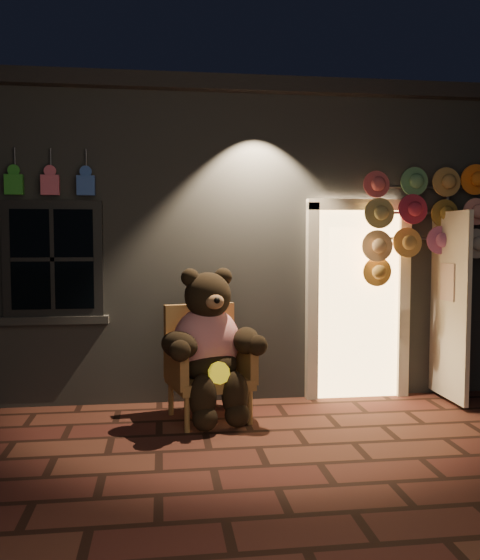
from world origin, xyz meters
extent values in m
plane|color=#512A1F|center=(0.00, 0.00, 0.00)|extent=(60.00, 60.00, 0.00)
cube|color=slate|center=(0.00, 4.00, 1.65)|extent=(7.00, 5.00, 3.30)
cube|color=black|center=(0.00, 4.00, 3.38)|extent=(7.30, 5.30, 0.16)
cube|color=black|center=(-1.90, 1.46, 1.55)|extent=(1.00, 0.10, 1.20)
cube|color=black|center=(-1.90, 1.43, 1.55)|extent=(0.82, 0.06, 1.02)
cube|color=slate|center=(-1.90, 1.46, 0.92)|extent=(1.10, 0.14, 0.08)
cube|color=#FFC572|center=(1.35, 1.48, 1.05)|extent=(0.92, 0.10, 2.10)
cube|color=beige|center=(0.83, 1.44, 1.05)|extent=(0.12, 0.12, 2.20)
cube|color=beige|center=(1.87, 1.44, 1.05)|extent=(0.12, 0.12, 2.20)
cube|color=beige|center=(1.35, 1.44, 2.13)|extent=(1.16, 0.12, 0.12)
cube|color=beige|center=(2.25, 1.10, 1.05)|extent=(0.05, 0.80, 2.00)
cube|color=#2B8B26|center=(-2.25, 1.38, 2.30)|extent=(0.18, 0.07, 0.20)
cylinder|color=#59595E|center=(-2.25, 1.44, 2.55)|extent=(0.02, 0.02, 0.25)
cube|color=#C85267|center=(-1.90, 1.38, 2.30)|extent=(0.18, 0.07, 0.20)
cylinder|color=#59595E|center=(-1.90, 1.44, 2.55)|extent=(0.02, 0.02, 0.25)
cube|color=#2D4E9F|center=(-1.55, 1.38, 2.30)|extent=(0.18, 0.07, 0.20)
cylinder|color=#59595E|center=(-1.55, 1.44, 2.55)|extent=(0.02, 0.02, 0.25)
cube|color=olive|center=(-0.35, 0.83, 0.38)|extent=(0.86, 0.82, 0.10)
cube|color=olive|center=(-0.42, 1.13, 0.74)|extent=(0.72, 0.25, 0.72)
cube|color=olive|center=(-0.67, 0.73, 0.59)|extent=(0.23, 0.62, 0.41)
cube|color=olive|center=(-0.01, 0.89, 0.59)|extent=(0.23, 0.62, 0.41)
cylinder|color=olive|center=(-0.58, 0.47, 0.16)|extent=(0.05, 0.05, 0.33)
cylinder|color=olive|center=(0.02, 0.62, 0.16)|extent=(0.05, 0.05, 0.33)
cylinder|color=olive|center=(-0.72, 1.03, 0.16)|extent=(0.05, 0.05, 0.33)
cylinder|color=olive|center=(-0.11, 1.18, 0.16)|extent=(0.05, 0.05, 0.33)
ellipsoid|color=red|center=(-0.37, 0.87, 0.76)|extent=(0.77, 0.67, 0.70)
ellipsoid|color=black|center=(-0.35, 0.79, 0.55)|extent=(0.64, 0.58, 0.33)
sphere|color=black|center=(-0.36, 0.82, 1.22)|extent=(0.54, 0.54, 0.45)
sphere|color=black|center=(-0.53, 0.81, 1.39)|extent=(0.18, 0.18, 0.18)
sphere|color=black|center=(-0.20, 0.89, 1.39)|extent=(0.18, 0.18, 0.18)
ellipsoid|color=#8D6240|center=(-0.31, 0.62, 1.18)|extent=(0.20, 0.16, 0.14)
ellipsoid|color=black|center=(-0.64, 0.58, 0.79)|extent=(0.47, 0.52, 0.25)
ellipsoid|color=black|center=(0.00, 0.74, 0.79)|extent=(0.30, 0.48, 0.25)
ellipsoid|color=black|center=(-0.43, 0.47, 0.32)|extent=(0.25, 0.25, 0.43)
ellipsoid|color=black|center=(-0.13, 0.55, 0.32)|extent=(0.25, 0.25, 0.43)
sphere|color=black|center=(-0.42, 0.41, 0.14)|extent=(0.23, 0.23, 0.23)
sphere|color=black|center=(-0.12, 0.49, 0.14)|extent=(0.23, 0.23, 0.23)
cylinder|color=yellow|center=(-0.28, 0.51, 0.53)|extent=(0.23, 0.14, 0.21)
cylinder|color=#59595E|center=(2.34, 1.38, 1.25)|extent=(0.04, 0.04, 2.51)
cylinder|color=#59595E|center=(2.06, 1.36, 2.32)|extent=(1.11, 0.03, 0.03)
cylinder|color=#59595E|center=(2.06, 1.36, 2.04)|extent=(1.11, 0.03, 0.03)
cylinder|color=#59595E|center=(2.06, 1.36, 1.76)|extent=(1.11, 0.03, 0.03)
cylinder|color=#C84E53|center=(1.50, 1.30, 2.37)|extent=(0.32, 0.11, 0.32)
cylinder|color=#548B5B|center=(1.87, 1.27, 2.37)|extent=(0.32, 0.11, 0.32)
cylinder|color=#B58443|center=(2.24, 1.24, 2.37)|extent=(0.32, 0.11, 0.32)
cylinder|color=orange|center=(2.61, 1.30, 2.37)|extent=(0.32, 0.11, 0.32)
cylinder|color=tan|center=(1.50, 1.27, 2.04)|extent=(0.32, 0.11, 0.32)
cylinder|color=#AC243C|center=(1.87, 1.24, 2.04)|extent=(0.32, 0.11, 0.32)
cylinder|color=olive|center=(2.24, 1.30, 2.04)|extent=(0.32, 0.11, 0.32)
cylinder|color=#FC9D93|center=(2.61, 1.27, 2.04)|extent=(0.32, 0.11, 0.32)
cylinder|color=#FFBF75|center=(1.50, 1.24, 1.72)|extent=(0.32, 0.11, 0.32)
cylinder|color=#AF8443|center=(1.87, 1.30, 1.72)|extent=(0.32, 0.11, 0.32)
cylinder|color=#B95F93|center=(2.24, 1.27, 1.72)|extent=(0.32, 0.11, 0.32)
cylinder|color=beige|center=(2.61, 1.24, 1.72)|extent=(0.32, 0.11, 0.32)
cylinder|color=gold|center=(1.50, 1.30, 1.39)|extent=(0.32, 0.11, 0.32)
camera|label=1|loc=(-0.80, -4.83, 1.76)|focal=38.00mm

